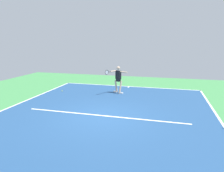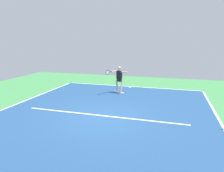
% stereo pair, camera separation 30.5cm
% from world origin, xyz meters
% --- Properties ---
extents(ground_plane, '(21.34, 21.34, 0.00)m').
position_xyz_m(ground_plane, '(0.00, 0.00, 0.00)').
color(ground_plane, '#428E4C').
extents(court_surface, '(9.79, 12.65, 0.00)m').
position_xyz_m(court_surface, '(0.00, 0.00, 0.00)').
color(court_surface, navy).
rests_on(court_surface, ground_plane).
extents(court_line_baseline_near, '(9.79, 0.10, 0.01)m').
position_xyz_m(court_line_baseline_near, '(0.00, -6.28, 0.00)').
color(court_line_baseline_near, white).
rests_on(court_line_baseline_near, ground_plane).
extents(court_line_sideline_left, '(0.10, 12.65, 0.01)m').
position_xyz_m(court_line_sideline_left, '(-4.85, 0.00, 0.00)').
color(court_line_sideline_left, white).
rests_on(court_line_sideline_left, ground_plane).
extents(court_line_sideline_right, '(0.10, 12.65, 0.01)m').
position_xyz_m(court_line_sideline_right, '(4.85, 0.00, 0.00)').
color(court_line_sideline_right, white).
rests_on(court_line_sideline_right, ground_plane).
extents(court_line_service, '(7.34, 0.10, 0.01)m').
position_xyz_m(court_line_service, '(0.00, -0.07, 0.00)').
color(court_line_service, white).
rests_on(court_line_service, ground_plane).
extents(court_line_centre_mark, '(0.10, 0.30, 0.01)m').
position_xyz_m(court_line_centre_mark, '(0.00, -6.08, 0.00)').
color(court_line_centre_mark, white).
rests_on(court_line_centre_mark, ground_plane).
extents(tennis_player, '(1.26, 1.07, 1.70)m').
position_xyz_m(tennis_player, '(0.33, -4.21, 0.97)').
color(tennis_player, beige).
rests_on(tennis_player, ground_plane).
extents(tennis_ball_near_player, '(0.07, 0.07, 0.07)m').
position_xyz_m(tennis_ball_near_player, '(3.97, -3.67, 0.03)').
color(tennis_ball_near_player, '#CCE033').
rests_on(tennis_ball_near_player, ground_plane).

